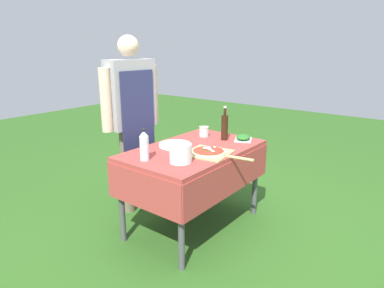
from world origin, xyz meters
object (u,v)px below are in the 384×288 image
(prep_table, at_px, (193,159))
(person_cook, at_px, (132,111))
(sauce_jar, at_px, (204,132))
(oil_bottle, at_px, (225,127))
(mixing_tub, at_px, (181,153))
(pizza_on_peel, at_px, (210,152))
(water_bottle, at_px, (144,145))
(herb_container, at_px, (243,137))
(plate_stack, at_px, (175,145))

(prep_table, distance_m, person_cook, 0.75)
(prep_table, xyz_separation_m, sauce_jar, (0.36, 0.16, 0.13))
(oil_bottle, distance_m, sauce_jar, 0.23)
(person_cook, relative_size, mixing_tub, 9.87)
(person_cook, bearing_deg, pizza_on_peel, 96.91)
(person_cook, relative_size, sauce_jar, 17.59)
(mixing_tub, bearing_deg, prep_table, 22.97)
(pizza_on_peel, bearing_deg, water_bottle, 135.97)
(water_bottle, bearing_deg, prep_table, -11.89)
(herb_container, bearing_deg, sauce_jar, 107.79)
(sauce_jar, bearing_deg, oil_bottle, -86.32)
(pizza_on_peel, relative_size, sauce_jar, 6.01)
(sauce_jar, bearing_deg, pizza_on_peel, -139.15)
(prep_table, bearing_deg, water_bottle, 168.11)
(oil_bottle, xyz_separation_m, water_bottle, (-0.84, 0.16, -0.01))
(pizza_on_peel, bearing_deg, plate_stack, 82.10)
(person_cook, xyz_separation_m, pizza_on_peel, (0.02, -0.86, -0.23))
(prep_table, bearing_deg, pizza_on_peel, -103.69)
(sauce_jar, bearing_deg, herb_container, -72.21)
(mixing_tub, distance_m, sauce_jar, 0.76)
(prep_table, relative_size, water_bottle, 4.99)
(herb_container, bearing_deg, water_bottle, 162.55)
(herb_container, xyz_separation_m, plate_stack, (-0.53, 0.36, -0.01))
(prep_table, relative_size, oil_bottle, 3.95)
(mixing_tub, bearing_deg, sauce_jar, 23.19)
(person_cook, bearing_deg, plate_stack, 97.20)
(prep_table, distance_m, mixing_tub, 0.40)
(oil_bottle, relative_size, herb_container, 1.29)
(oil_bottle, bearing_deg, water_bottle, 169.31)
(pizza_on_peel, bearing_deg, sauce_jar, 32.13)
(person_cook, distance_m, oil_bottle, 0.86)
(plate_stack, bearing_deg, sauce_jar, -0.09)
(prep_table, bearing_deg, plate_stack, 108.74)
(person_cook, distance_m, mixing_tub, 0.87)
(mixing_tub, bearing_deg, herb_container, -3.79)
(oil_bottle, xyz_separation_m, herb_container, (0.10, -0.14, -0.10))
(prep_table, height_order, water_bottle, water_bottle)
(person_cook, xyz_separation_m, water_bottle, (-0.40, -0.56, -0.13))
(pizza_on_peel, relative_size, plate_stack, 2.04)
(plate_stack, bearing_deg, prep_table, -71.26)
(plate_stack, bearing_deg, mixing_tub, -133.53)
(sauce_jar, bearing_deg, plate_stack, 179.91)
(water_bottle, xyz_separation_m, plate_stack, (0.41, 0.06, -0.10))
(prep_table, height_order, mixing_tub, mixing_tub)
(water_bottle, distance_m, herb_container, 0.99)
(person_cook, distance_m, water_bottle, 0.70)
(water_bottle, height_order, plate_stack, water_bottle)
(prep_table, bearing_deg, mixing_tub, -157.03)
(herb_container, distance_m, plate_stack, 0.64)
(prep_table, bearing_deg, oil_bottle, -9.18)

